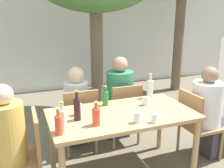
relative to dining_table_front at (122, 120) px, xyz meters
name	(u,v)px	position (x,y,z in m)	size (l,w,h in m)	color
cafe_building_wall	(60,32)	(0.00, 3.80, 0.71)	(10.00, 0.08, 2.80)	white
dining_table_front	(122,120)	(0.00, 0.00, 0.00)	(1.58, 0.85, 0.78)	tan
patio_chair_0	(26,153)	(-1.02, 0.00, -0.19)	(0.44, 0.44, 0.90)	#A87A4C
patio_chair_1	(196,121)	(1.02, 0.00, -0.19)	(0.44, 0.44, 0.90)	#A87A4C
patio_chair_2	(80,117)	(-0.32, 0.66, -0.19)	(0.44, 0.44, 0.90)	#A87A4C
patio_chair_3	(124,111)	(0.32, 0.66, -0.19)	(0.44, 0.44, 0.90)	#A87A4C
person_seated_0	(0,154)	(-1.26, 0.00, -0.15)	(0.57, 0.34, 1.22)	#383842
person_seated_1	(210,116)	(1.25, 0.00, -0.15)	(0.59, 0.38, 1.21)	#383842
person_seated_2	(76,110)	(-0.32, 0.90, -0.18)	(0.32, 0.56, 1.16)	#383842
person_seated_3	(118,102)	(0.32, 0.88, -0.12)	(0.38, 0.59, 1.25)	#383842
wine_bottle_0	(77,109)	(-0.50, -0.01, 0.21)	(0.07, 0.07, 0.31)	#331923
soda_bottle_1	(59,125)	(-0.73, -0.27, 0.18)	(0.07, 0.07, 0.25)	#DB4C2D
water_bottle_2	(63,120)	(-0.68, -0.20, 0.19)	(0.07, 0.07, 0.28)	silver
green_bottle_3	(105,98)	(-0.09, 0.29, 0.18)	(0.07, 0.07, 0.24)	#287A38
soda_bottle_4	(96,116)	(-0.36, -0.20, 0.18)	(0.08, 0.08, 0.24)	#DB4C2D
water_bottle_5	(150,88)	(0.54, 0.35, 0.21)	(0.08, 0.08, 0.32)	silver
drinking_glass_0	(78,109)	(-0.46, 0.11, 0.15)	(0.07, 0.07, 0.13)	silver
drinking_glass_1	(137,117)	(0.04, -0.29, 0.14)	(0.07, 0.07, 0.11)	white
drinking_glass_2	(146,101)	(0.36, 0.12, 0.13)	(0.08, 0.08, 0.10)	silver
drinking_glass_3	(154,118)	(0.20, -0.35, 0.13)	(0.06, 0.06, 0.09)	white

